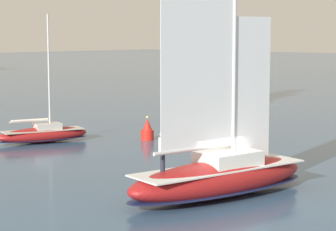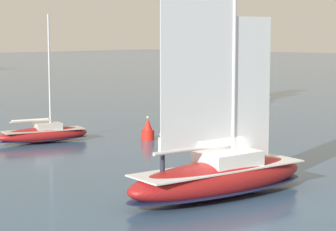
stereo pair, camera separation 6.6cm
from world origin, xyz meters
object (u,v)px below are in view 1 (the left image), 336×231
(sailboat_moored_near_marina, at_px, (243,95))
(channel_buoy, at_px, (147,131))
(sailboat_moored_mid_channel, at_px, (43,134))
(sailboat_main, at_px, (220,173))

(sailboat_moored_near_marina, distance_m, channel_buoy, 26.66)
(sailboat_moored_near_marina, distance_m, sailboat_moored_mid_channel, 30.51)
(sailboat_moored_near_marina, height_order, sailboat_moored_mid_channel, sailboat_moored_mid_channel)
(sailboat_main, relative_size, sailboat_moored_mid_channel, 1.57)
(sailboat_moored_mid_channel, height_order, channel_buoy, sailboat_moored_mid_channel)
(sailboat_main, xyz_separation_m, sailboat_moored_mid_channel, (3.47, 17.08, -0.47))
(sailboat_main, distance_m, channel_buoy, 15.59)
(sailboat_moored_mid_channel, bearing_deg, channel_buoy, -38.40)
(channel_buoy, bearing_deg, sailboat_moored_near_marina, 22.53)
(sailboat_main, distance_m, sailboat_moored_near_marina, 40.59)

